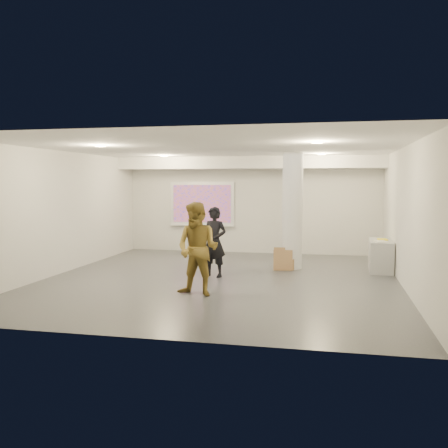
% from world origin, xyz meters
% --- Properties ---
extents(floor, '(8.00, 9.00, 0.01)m').
position_xyz_m(floor, '(0.00, 0.00, 0.00)').
color(floor, '#36393E').
rests_on(floor, ground).
extents(ceiling, '(8.00, 9.00, 0.01)m').
position_xyz_m(ceiling, '(0.00, 0.00, 3.00)').
color(ceiling, white).
rests_on(ceiling, floor).
extents(wall_back, '(8.00, 0.01, 3.00)m').
position_xyz_m(wall_back, '(0.00, 4.50, 1.50)').
color(wall_back, silver).
rests_on(wall_back, floor).
extents(wall_front, '(8.00, 0.01, 3.00)m').
position_xyz_m(wall_front, '(0.00, -4.50, 1.50)').
color(wall_front, silver).
rests_on(wall_front, floor).
extents(wall_left, '(0.01, 9.00, 3.00)m').
position_xyz_m(wall_left, '(-4.00, 0.00, 1.50)').
color(wall_left, silver).
rests_on(wall_left, floor).
extents(wall_right, '(0.01, 9.00, 3.00)m').
position_xyz_m(wall_right, '(4.00, 0.00, 1.50)').
color(wall_right, silver).
rests_on(wall_right, floor).
extents(soffit_band, '(8.00, 1.10, 0.36)m').
position_xyz_m(soffit_band, '(0.00, 3.95, 2.82)').
color(soffit_band, white).
rests_on(soffit_band, ceiling).
extents(downlight_nw, '(0.22, 0.22, 0.02)m').
position_xyz_m(downlight_nw, '(-2.20, 2.50, 2.98)').
color(downlight_nw, '#FFE298').
rests_on(downlight_nw, ceiling).
extents(downlight_ne, '(0.22, 0.22, 0.02)m').
position_xyz_m(downlight_ne, '(2.20, 2.50, 2.98)').
color(downlight_ne, '#FFE298').
rests_on(downlight_ne, ceiling).
extents(downlight_sw, '(0.22, 0.22, 0.02)m').
position_xyz_m(downlight_sw, '(-2.20, -1.50, 2.98)').
color(downlight_sw, '#FFE298').
rests_on(downlight_sw, ceiling).
extents(downlight_se, '(0.22, 0.22, 0.02)m').
position_xyz_m(downlight_se, '(2.20, -1.50, 2.98)').
color(downlight_se, '#FFE298').
rests_on(downlight_se, ceiling).
extents(column, '(0.52, 0.52, 3.00)m').
position_xyz_m(column, '(1.50, 1.80, 1.50)').
color(column, silver).
rests_on(column, floor).
extents(projection_screen, '(2.10, 0.13, 1.42)m').
position_xyz_m(projection_screen, '(-1.60, 4.45, 1.53)').
color(projection_screen, silver).
rests_on(projection_screen, wall_back).
extents(credenza, '(0.60, 1.35, 0.78)m').
position_xyz_m(credenza, '(3.72, 1.94, 0.39)').
color(credenza, '#999C9E').
rests_on(credenza, floor).
extents(papers_stack, '(0.36, 0.41, 0.02)m').
position_xyz_m(papers_stack, '(3.67, 1.61, 0.79)').
color(papers_stack, silver).
rests_on(papers_stack, credenza).
extents(postit_pad, '(0.25, 0.32, 0.03)m').
position_xyz_m(postit_pad, '(3.76, 2.01, 0.79)').
color(postit_pad, yellow).
rests_on(postit_pad, credenza).
extents(cardboard_back, '(0.49, 0.16, 0.52)m').
position_xyz_m(cardboard_back, '(1.30, 1.45, 0.26)').
color(cardboard_back, olive).
rests_on(cardboard_back, floor).
extents(cardboard_front, '(0.53, 0.20, 0.57)m').
position_xyz_m(cardboard_front, '(1.32, 1.56, 0.29)').
color(cardboard_front, olive).
rests_on(cardboard_front, floor).
extents(woman, '(0.68, 0.53, 1.66)m').
position_xyz_m(woman, '(-0.21, 0.30, 0.83)').
color(woman, black).
rests_on(woman, floor).
extents(man, '(1.03, 0.88, 1.85)m').
position_xyz_m(man, '(-0.08, -1.69, 0.92)').
color(man, olive).
rests_on(man, floor).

